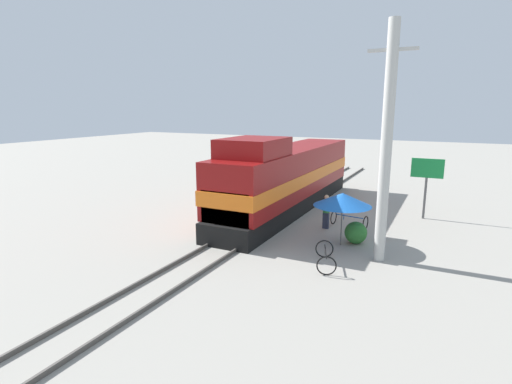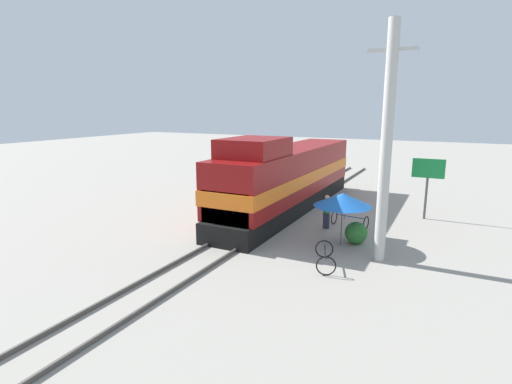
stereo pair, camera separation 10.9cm
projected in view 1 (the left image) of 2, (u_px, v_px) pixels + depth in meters
name	position (u px, v px, depth m)	size (l,w,h in m)	color
ground_plane	(266.00, 222.00, 21.45)	(120.00, 120.00, 0.00)	gray
rail_near	(254.00, 219.00, 21.74)	(0.08, 42.99, 0.15)	#4C4742
rail_far	(279.00, 223.00, 21.12)	(0.08, 42.99, 0.15)	#4C4742
locomotive	(286.00, 178.00, 23.48)	(2.88, 15.80, 4.61)	black
utility_pole	(386.00, 145.00, 15.20)	(1.80, 0.44, 9.22)	#B2B2AD
vendor_umbrella	(343.00, 199.00, 17.48)	(2.54, 2.54, 2.39)	#4C4C4C
billboard_sign	(427.00, 174.00, 21.69)	(1.67, 0.12, 3.34)	#595959
shrub_cluster	(356.00, 233.00, 18.03)	(1.01, 1.01, 1.01)	#2D722D
person_bystander	(326.00, 210.00, 20.19)	(0.34, 0.34, 1.75)	#2D3347
bicycle	(349.00, 220.00, 20.57)	(1.89, 1.00, 0.71)	black
bicycle_spare	(325.00, 257.00, 15.49)	(1.31, 2.00, 0.74)	black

